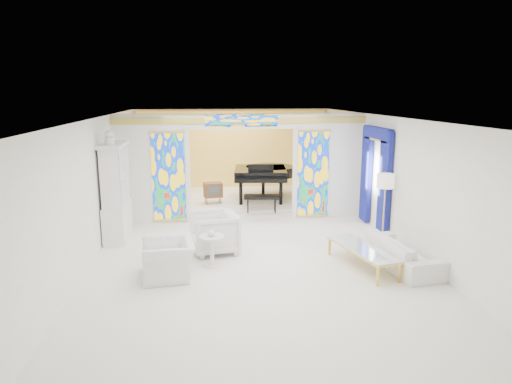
{
  "coord_description": "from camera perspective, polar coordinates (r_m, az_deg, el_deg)",
  "views": [
    {
      "loc": [
        -1.09,
        -10.62,
        3.53
      ],
      "look_at": [
        0.19,
        0.2,
        1.18
      ],
      "focal_mm": 32.0,
      "sensor_mm": 36.0,
      "label": 1
    }
  ],
  "objects": [
    {
      "name": "vase",
      "position": [
        9.49,
        -5.58,
        -4.95
      ],
      "size": [
        0.2,
        0.2,
        0.18
      ],
      "primitive_type": "imported",
      "rotation": [
        0.0,
        0.0,
        -0.18
      ],
      "color": "white",
      "rests_on": "side_table"
    },
    {
      "name": "alcove_platform",
      "position": [
        15.16,
        -2.45,
        -0.97
      ],
      "size": [
        6.8,
        3.8,
        0.18
      ],
      "primitive_type": "cube",
      "color": "white",
      "rests_on": "floor"
    },
    {
      "name": "wall_left",
      "position": [
        11.08,
        -19.19,
        0.92
      ],
      "size": [
        0.02,
        12.0,
        3.0
      ],
      "primitive_type": "cube",
      "color": "white",
      "rests_on": "floor"
    },
    {
      "name": "ceiling",
      "position": [
        10.69,
        -0.9,
        9.31
      ],
      "size": [
        7.0,
        12.0,
        0.02
      ],
      "primitive_type": "cube",
      "color": "white",
      "rests_on": "wall_back"
    },
    {
      "name": "sofa",
      "position": [
        10.03,
        17.56,
        -7.18
      ],
      "size": [
        1.1,
        2.2,
        0.62
      ],
      "primitive_type": "imported",
      "rotation": [
        0.0,
        0.0,
        1.71
      ],
      "color": "white",
      "rests_on": "floor"
    },
    {
      "name": "side_table",
      "position": [
        9.59,
        -5.54,
        -6.77
      ],
      "size": [
        0.54,
        0.54,
        0.65
      ],
      "rotation": [
        0.0,
        0.0,
        -0.02
      ],
      "color": "white",
      "rests_on": "floor"
    },
    {
      "name": "partition_wall",
      "position": [
        12.81,
        -1.79,
        3.72
      ],
      "size": [
        7.0,
        0.22,
        3.0
      ],
      "color": "white",
      "rests_on": "floor"
    },
    {
      "name": "armchair_left",
      "position": [
        9.21,
        -10.88,
        -8.18
      ],
      "size": [
        1.1,
        1.23,
        0.73
      ],
      "primitive_type": "imported",
      "rotation": [
        0.0,
        0.0,
        -1.46
      ],
      "color": "white",
      "rests_on": "floor"
    },
    {
      "name": "floor_lamp",
      "position": [
        11.19,
        15.87,
        0.93
      ],
      "size": [
        0.43,
        0.43,
        1.69
      ],
      "rotation": [
        0.0,
        0.0,
        -0.05
      ],
      "color": "gold",
      "rests_on": "floor"
    },
    {
      "name": "coffee_table",
      "position": [
        9.71,
        13.16,
        -6.99
      ],
      "size": [
        1.04,
        2.04,
        0.44
      ],
      "rotation": [
        0.0,
        0.0,
        0.24
      ],
      "color": "silver",
      "rests_on": "floor"
    },
    {
      "name": "stained_glass_right",
      "position": [
        13.09,
        7.15,
        2.25
      ],
      "size": [
        0.9,
        0.04,
        2.4
      ],
      "primitive_type": "cube",
      "color": "gold",
      "rests_on": "partition_wall"
    },
    {
      "name": "stained_glass_transom",
      "position": [
        12.58,
        -1.79,
        8.92
      ],
      "size": [
        2.0,
        0.04,
        0.34
      ],
      "primitive_type": "cube",
      "color": "gold",
      "rests_on": "partition_wall"
    },
    {
      "name": "chandelier",
      "position": [
        14.71,
        -1.72,
        8.33
      ],
      "size": [
        0.48,
        0.48,
        0.3
      ],
      "primitive_type": "cylinder",
      "color": "gold",
      "rests_on": "ceiling"
    },
    {
      "name": "wall_front",
      "position": [
        5.17,
        6.09,
        -11.06
      ],
      "size": [
        7.0,
        0.02,
        3.0
      ],
      "primitive_type": "cube",
      "color": "white",
      "rests_on": "floor"
    },
    {
      "name": "floor",
      "position": [
        11.25,
        -0.85,
        -6.13
      ],
      "size": [
        12.0,
        12.0,
        0.0
      ],
      "primitive_type": "plane",
      "color": "white",
      "rests_on": "ground"
    },
    {
      "name": "wall_right",
      "position": [
        11.75,
        16.37,
        1.71
      ],
      "size": [
        0.02,
        12.0,
        3.0
      ],
      "primitive_type": "cube",
      "color": "white",
      "rests_on": "floor"
    },
    {
      "name": "gold_curtain_back",
      "position": [
        16.66,
        -2.96,
        5.15
      ],
      "size": [
        6.7,
        0.1,
        2.9
      ],
      "primitive_type": "cube",
      "color": "#F2B754",
      "rests_on": "wall_back"
    },
    {
      "name": "tv_console",
      "position": [
        14.26,
        -5.4,
        0.26
      ],
      "size": [
        0.61,
        0.46,
        0.65
      ],
      "rotation": [
        0.0,
        0.0,
        0.15
      ],
      "color": "#56361F",
      "rests_on": "alcove_platform"
    },
    {
      "name": "stained_glass_left",
      "position": [
        12.75,
        -10.87,
        1.86
      ],
      "size": [
        0.9,
        0.04,
        2.4
      ],
      "primitive_type": "cube",
      "color": "gold",
      "rests_on": "partition_wall"
    },
    {
      "name": "grand_piano",
      "position": [
        14.81,
        1.12,
        2.39
      ],
      "size": [
        2.17,
        3.17,
        1.24
      ],
      "rotation": [
        0.0,
        0.0,
        -0.11
      ],
      "color": "black",
      "rests_on": "alcove_platform"
    },
    {
      "name": "china_cabinet",
      "position": [
        11.66,
        -17.1,
        -0.07
      ],
      "size": [
        0.56,
        1.46,
        2.72
      ],
      "color": "white",
      "rests_on": "floor"
    },
    {
      "name": "blue_drapes",
      "position": [
        12.34,
        14.71,
        2.65
      ],
      "size": [
        0.14,
        1.85,
        2.65
      ],
      "color": "navy",
      "rests_on": "wall_right"
    },
    {
      "name": "wall_back",
      "position": [
        16.78,
        -2.98,
        5.2
      ],
      "size": [
        7.0,
        0.02,
        3.0
      ],
      "primitive_type": "cube",
      "color": "white",
      "rests_on": "floor"
    },
    {
      "name": "armchair_right",
      "position": [
        10.39,
        -5.27,
        -5.09
      ],
      "size": [
        1.17,
        1.15,
        0.92
      ],
      "primitive_type": "imported",
      "rotation": [
        0.0,
        0.0,
        -1.39
      ],
      "color": "silver",
      "rests_on": "floor"
    }
  ]
}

